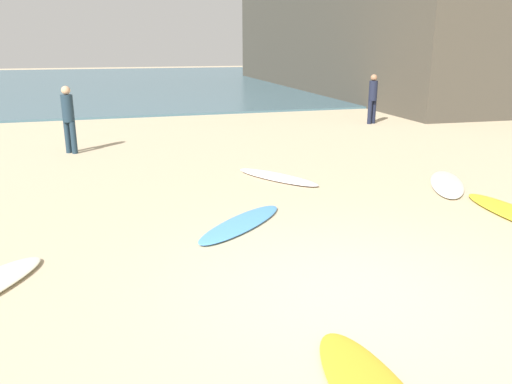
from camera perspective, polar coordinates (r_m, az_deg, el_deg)
ground_plane at (r=5.59m, az=11.38°, el=-11.52°), size 120.00×120.00×0.00m
ocean_water at (r=39.20m, az=-13.85°, el=12.13°), size 120.00×40.00×0.08m
surfboard_0 at (r=10.26m, az=20.77°, el=0.89°), size 1.61×2.05×0.07m
surfboard_2 at (r=10.07m, az=2.40°, el=1.71°), size 1.44×1.97×0.09m
surfboard_3 at (r=7.49m, az=-1.68°, el=-3.57°), size 1.82×1.70×0.07m
beachgoer_near at (r=17.65m, az=13.07°, el=10.47°), size 0.36×0.36×1.64m
beachgoer_mid at (r=13.18m, az=-20.45°, el=8.01°), size 0.40×0.40×1.64m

